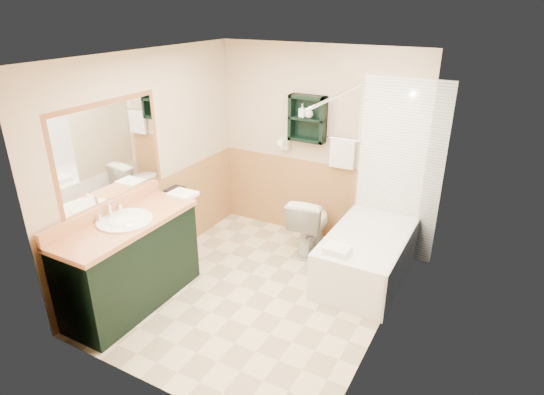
{
  "coord_description": "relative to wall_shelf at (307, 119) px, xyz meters",
  "views": [
    {
      "loc": [
        2.06,
        -3.45,
        2.84
      ],
      "look_at": [
        0.08,
        0.2,
        1.03
      ],
      "focal_mm": 30.0,
      "sensor_mm": 36.0,
      "label": 1
    }
  ],
  "objects": [
    {
      "name": "floor",
      "position": [
        0.1,
        -1.41,
        -1.55
      ],
      "size": [
        3.0,
        3.0,
        0.0
      ],
      "primitive_type": "plane",
      "color": "beige",
      "rests_on": "ground"
    },
    {
      "name": "wall_shelf",
      "position": [
        0.0,
        0.0,
        0.0
      ],
      "size": [
        0.45,
        0.15,
        0.55
      ],
      "primitive_type": "cube",
      "color": "black",
      "rests_on": "back_wall"
    },
    {
      "name": "wainscot_back",
      "position": [
        0.1,
        0.08,
        -1.05
      ],
      "size": [
        2.58,
        2.58,
        1.0
      ],
      "primitive_type": null,
      "color": "tan",
      "rests_on": "back_wall"
    },
    {
      "name": "tile_right",
      "position": [
        1.38,
        -0.66,
        -0.5
      ],
      "size": [
        1.5,
        1.5,
        2.1
      ],
      "primitive_type": null,
      "color": "white",
      "rests_on": "right_wall"
    },
    {
      "name": "hair_dryer",
      "position": [
        -0.3,
        0.02,
        -0.35
      ],
      "size": [
        0.1,
        0.24,
        0.18
      ],
      "primitive_type": null,
      "color": "white",
      "rests_on": "back_wall"
    },
    {
      "name": "curtain_rod",
      "position": [
        0.63,
        -0.66,
        0.45
      ],
      "size": [
        0.03,
        1.6,
        0.03
      ],
      "primitive_type": "cylinder",
      "rotation": [
        1.57,
        0.0,
        0.0
      ],
      "color": "silver",
      "rests_on": "back_wall"
    },
    {
      "name": "towel_bar",
      "position": [
        0.45,
        0.04,
        -0.2
      ],
      "size": [
        0.4,
        0.06,
        0.4
      ],
      "primitive_type": null,
      "color": "white",
      "rests_on": "back_wall"
    },
    {
      "name": "back_wall",
      "position": [
        0.1,
        0.11,
        -0.35
      ],
      "size": [
        2.6,
        0.04,
        2.4
      ],
      "primitive_type": "cube",
      "color": "beige",
      "rests_on": "ground"
    },
    {
      "name": "soap_bottle_a",
      "position": [
        -0.07,
        -0.01,
        0.05
      ],
      "size": [
        0.07,
        0.15,
        0.07
      ],
      "primitive_type": "imported",
      "rotation": [
        0.0,
        0.0,
        0.0
      ],
      "color": "white",
      "rests_on": "wall_shelf"
    },
    {
      "name": "left_wall",
      "position": [
        -1.22,
        -1.41,
        -0.35
      ],
      "size": [
        0.04,
        3.0,
        2.4
      ],
      "primitive_type": "cube",
      "color": "beige",
      "rests_on": "ground"
    },
    {
      "name": "vanity",
      "position": [
        -0.89,
        -2.14,
        -1.09
      ],
      "size": [
        0.59,
        1.45,
        0.92
      ],
      "primitive_type": "cube",
      "color": "black",
      "rests_on": "ground"
    },
    {
      "name": "vanity_book",
      "position": [
        -1.06,
        -1.31,
        -0.53
      ],
      "size": [
        0.16,
        0.02,
        0.21
      ],
      "primitive_type": "imported",
      "rotation": [
        0.0,
        0.0,
        0.01
      ],
      "color": "black",
      "rests_on": "vanity"
    },
    {
      "name": "wainscot_left",
      "position": [
        -1.19,
        -1.41,
        -1.05
      ],
      "size": [
        2.98,
        2.98,
        1.0
      ],
      "primitive_type": null,
      "color": "tan",
      "rests_on": "left_wall"
    },
    {
      "name": "bathtub",
      "position": [
        1.03,
        -0.54,
        -1.28
      ],
      "size": [
        0.8,
        1.5,
        0.53
      ],
      "primitive_type": "cube",
      "color": "white",
      "rests_on": "ground"
    },
    {
      "name": "tub_towel",
      "position": [
        0.86,
        -1.11,
        -0.98
      ],
      "size": [
        0.25,
        0.21,
        0.07
      ],
      "primitive_type": "cube",
      "color": "white",
      "rests_on": "bathtub"
    },
    {
      "name": "shower_curtain",
      "position": [
        0.63,
        -0.48,
        -0.4
      ],
      "size": [
        1.05,
        1.05,
        1.7
      ],
      "primitive_type": null,
      "color": "beige",
      "rests_on": "curtain_rod"
    },
    {
      "name": "counter_towel",
      "position": [
        -0.79,
        -1.4,
        -0.61
      ],
      "size": [
        0.28,
        0.22,
        0.04
      ],
      "primitive_type": "cube",
      "color": "white",
      "rests_on": "vanity"
    },
    {
      "name": "tile_accent",
      "position": [
        1.37,
        -0.66,
        0.35
      ],
      "size": [
        1.5,
        1.5,
        0.1
      ],
      "primitive_type": null,
      "color": "#14482F",
      "rests_on": "right_wall"
    },
    {
      "name": "ceiling",
      "position": [
        0.1,
        -1.41,
        0.87
      ],
      "size": [
        2.6,
        3.0,
        0.04
      ],
      "primitive_type": "cube",
      "color": "white",
      "rests_on": "back_wall"
    },
    {
      "name": "soap_bottle_b",
      "position": [
        0.02,
        -0.01,
        0.07
      ],
      "size": [
        0.12,
        0.15,
        0.1
      ],
      "primitive_type": "imported",
      "rotation": [
        0.0,
        0.0,
        0.13
      ],
      "color": "white",
      "rests_on": "wall_shelf"
    },
    {
      "name": "tile_back",
      "position": [
        1.13,
        0.07,
        -0.5
      ],
      "size": [
        0.95,
        0.95,
        2.1
      ],
      "primitive_type": null,
      "color": "white",
      "rests_on": "back_wall"
    },
    {
      "name": "right_wall",
      "position": [
        1.42,
        -1.41,
        -0.35
      ],
      "size": [
        0.04,
        3.0,
        2.4
      ],
      "primitive_type": "cube",
      "color": "beige",
      "rests_on": "ground"
    },
    {
      "name": "mirror_glass",
      "position": [
        -1.17,
        -1.96,
        -0.05
      ],
      "size": [
        1.2,
        1.2,
        0.9
      ],
      "primitive_type": null,
      "color": "white",
      "rests_on": "left_wall"
    },
    {
      "name": "toilet",
      "position": [
        0.22,
        -0.33,
        -1.19
      ],
      "size": [
        0.49,
        0.77,
        0.71
      ],
      "primitive_type": "imported",
      "rotation": [
        0.0,
        0.0,
        3.26
      ],
      "color": "white",
      "rests_on": "ground"
    },
    {
      "name": "mirror_frame",
      "position": [
        -1.17,
        -1.96,
        -0.05
      ],
      "size": [
        1.3,
        1.3,
        1.0
      ],
      "primitive_type": null,
      "color": "brown",
      "rests_on": "left_wall"
    }
  ]
}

